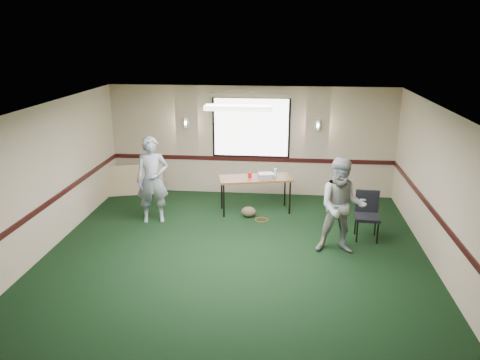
# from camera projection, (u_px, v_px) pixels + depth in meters

# --- Properties ---
(ground) EXTENTS (8.00, 8.00, 0.00)m
(ground) POSITION_uv_depth(u_px,v_px,m) (232.00, 268.00, 8.13)
(ground) COLOR black
(ground) RESTS_ON ground
(room_shell) EXTENTS (8.00, 8.02, 8.00)m
(room_shell) POSITION_uv_depth(u_px,v_px,m) (244.00, 151.00, 9.67)
(room_shell) COLOR tan
(room_shell) RESTS_ON ground
(folding_table) EXTENTS (1.72, 0.99, 0.81)m
(folding_table) POSITION_uv_depth(u_px,v_px,m) (255.00, 180.00, 10.50)
(folding_table) COLOR #552718
(folding_table) RESTS_ON ground
(projector) EXTENTS (0.36, 0.32, 0.10)m
(projector) POSITION_uv_depth(u_px,v_px,m) (265.00, 176.00, 10.44)
(projector) COLOR #96979E
(projector) RESTS_ON folding_table
(game_console) EXTENTS (0.24, 0.23, 0.05)m
(game_console) POSITION_uv_depth(u_px,v_px,m) (271.00, 175.00, 10.60)
(game_console) COLOR silver
(game_console) RESTS_ON folding_table
(red_cup) EXTENTS (0.08, 0.08, 0.12)m
(red_cup) POSITION_uv_depth(u_px,v_px,m) (250.00, 175.00, 10.45)
(red_cup) COLOR red
(red_cup) RESTS_ON folding_table
(water_bottle) EXTENTS (0.07, 0.07, 0.22)m
(water_bottle) POSITION_uv_depth(u_px,v_px,m) (275.00, 173.00, 10.41)
(water_bottle) COLOR #91C5ED
(water_bottle) RESTS_ON folding_table
(duffel_bag) EXTENTS (0.39, 0.33, 0.23)m
(duffel_bag) POSITION_uv_depth(u_px,v_px,m) (249.00, 212.00, 10.36)
(duffel_bag) COLOR #4D452C
(duffel_bag) RESTS_ON ground
(cable_coil) EXTENTS (0.32, 0.32, 0.01)m
(cable_coil) POSITION_uv_depth(u_px,v_px,m) (262.00, 220.00, 10.21)
(cable_coil) COLOR red
(cable_coil) RESTS_ON ground
(folded_table) EXTENTS (1.48, 0.64, 0.76)m
(folded_table) POSITION_uv_depth(u_px,v_px,m) (133.00, 180.00, 11.71)
(folded_table) COLOR tan
(folded_table) RESTS_ON ground
(conference_chair) EXTENTS (0.48, 0.50, 0.94)m
(conference_chair) POSITION_uv_depth(u_px,v_px,m) (367.00, 211.00, 9.21)
(conference_chair) COLOR black
(conference_chair) RESTS_ON ground
(person_left) EXTENTS (0.77, 0.61, 1.86)m
(person_left) POSITION_uv_depth(u_px,v_px,m) (152.00, 180.00, 9.90)
(person_left) COLOR #3B4E83
(person_left) RESTS_ON ground
(person_right) EXTENTS (0.89, 0.70, 1.80)m
(person_right) POSITION_uv_depth(u_px,v_px,m) (342.00, 206.00, 8.48)
(person_right) COLOR #7286B1
(person_right) RESTS_ON ground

